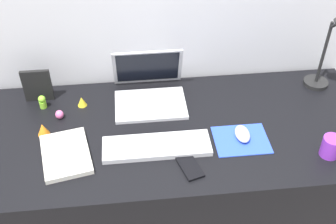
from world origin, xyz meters
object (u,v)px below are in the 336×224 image
mouse (242,134)px  notebook_pad (66,154)px  picture_frame (37,86)px  toy_figurine_pink (59,115)px  cell_phone (189,166)px  toy_figurine_orange (43,129)px  desk_lamp (327,56)px  toy_figurine_lime (42,102)px  laptop (149,88)px  keyboard (157,146)px  toy_figurine_yellow (82,101)px  coffee_mug (331,147)px

mouse → notebook_pad: mouse is taller
picture_frame → toy_figurine_pink: size_ratio=4.00×
cell_phone → notebook_pad: size_ratio=0.53×
toy_figurine_orange → cell_phone: bearing=-23.3°
desk_lamp → toy_figurine_lime: desk_lamp is taller
laptop → notebook_pad: 0.47m
toy_figurine_pink → keyboard: bearing=-29.8°
laptop → desk_lamp: (0.76, -0.01, 0.12)m
cell_phone → desk_lamp: (0.65, 0.42, 0.16)m
laptop → cell_phone: 0.44m
desk_lamp → toy_figurine_lime: bearing=-179.6°
keyboard → toy_figurine_pink: toy_figurine_pink is taller
notebook_pad → toy_figurine_yellow: bearing=69.7°
toy_figurine_orange → toy_figurine_yellow: bearing=49.7°
notebook_pad → toy_figurine_pink: bearing=89.0°
toy_figurine_lime → toy_figurine_pink: bearing=-46.0°
cell_phone → toy_figurine_lime: bearing=127.6°
desk_lamp → coffee_mug: size_ratio=4.41×
desk_lamp → picture_frame: size_ratio=2.39×
laptop → picture_frame: size_ratio=2.00×
desk_lamp → picture_frame: desk_lamp is taller
keyboard → toy_figurine_yellow: bearing=135.2°
keyboard → laptop: bearing=90.8°
notebook_pad → desk_lamp: bearing=4.3°
mouse → toy_figurine_pink: bearing=164.7°
coffee_mug → toy_figurine_pink: bearing=162.6°
keyboard → mouse: mouse is taller
coffee_mug → laptop: bearing=146.9°
keyboard → notebook_pad: (-0.34, -0.01, 0.00)m
mouse → coffee_mug: size_ratio=1.18×
notebook_pad → toy_figurine_lime: size_ratio=4.03×
keyboard → toy_figurine_lime: (-0.46, 0.30, 0.02)m
notebook_pad → toy_figurine_orange: 0.16m
mouse → toy_figurine_pink: 0.74m
toy_figurine_lime → notebook_pad: bearing=-68.7°
cell_phone → notebook_pad: 0.46m
picture_frame → coffee_mug: size_ratio=1.84×
cell_phone → toy_figurine_lime: 0.70m
picture_frame → toy_figurine_yellow: picture_frame is taller
coffee_mug → cell_phone: bearing=-179.1°
laptop → keyboard: bearing=-89.2°
toy_figurine_lime → desk_lamp: bearing=0.4°
toy_figurine_pink → desk_lamp: bearing=4.4°
cell_phone → picture_frame: bearing=125.0°
keyboard → mouse: 0.34m
notebook_pad → cell_phone: bearing=-24.6°
toy_figurine_lime → toy_figurine_pink: (0.08, -0.08, -0.01)m
notebook_pad → picture_frame: size_ratio=1.60×
toy_figurine_pink → toy_figurine_orange: bearing=-120.2°
toy_figurine_yellow → toy_figurine_pink: bearing=-139.8°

